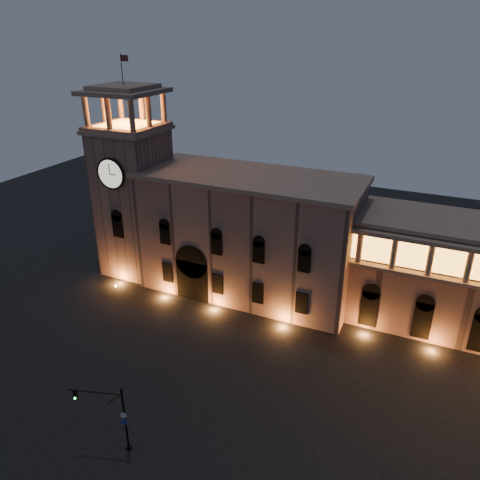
# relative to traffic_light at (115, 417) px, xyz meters

# --- Properties ---
(ground) EXTENTS (160.00, 160.00, 0.00)m
(ground) POSITION_rel_traffic_light_xyz_m (1.34, 9.54, -3.74)
(ground) COLOR black
(ground) RESTS_ON ground
(government_building) EXTENTS (30.80, 12.80, 17.60)m
(government_building) POSITION_rel_traffic_light_xyz_m (-0.74, 31.48, 5.03)
(government_building) COLOR #846156
(government_building) RESTS_ON ground
(clock_tower) EXTENTS (9.80, 9.80, 32.40)m
(clock_tower) POSITION_rel_traffic_light_xyz_m (-19.16, 30.52, 8.76)
(clock_tower) COLOR #846156
(clock_tower) RESTS_ON ground
(traffic_light) EXTENTS (5.00, 1.77, 7.11)m
(traffic_light) POSITION_rel_traffic_light_xyz_m (0.00, 0.00, 0.00)
(traffic_light) COLOR black
(traffic_light) RESTS_ON ground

